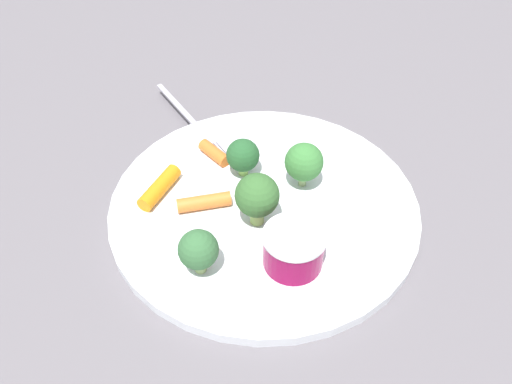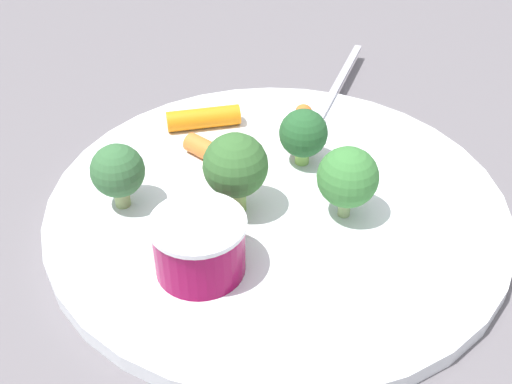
{
  "view_description": "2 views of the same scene",
  "coord_description": "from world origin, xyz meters",
  "px_view_note": "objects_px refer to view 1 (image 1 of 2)",
  "views": [
    {
      "loc": [
        0.08,
        -0.36,
        0.38
      ],
      "look_at": [
        -0.01,
        0.0,
        0.02
      ],
      "focal_mm": 35.15,
      "sensor_mm": 36.0,
      "label": 1
    },
    {
      "loc": [
        0.3,
        -0.15,
        0.28
      ],
      "look_at": [
        0.0,
        -0.02,
        0.02
      ],
      "focal_mm": 43.13,
      "sensor_mm": 36.0,
      "label": 2
    }
  ],
  "objects_px": {
    "sauce_cup": "(294,249)",
    "broccoli_floret_3": "(243,156)",
    "fork": "(190,119)",
    "plate": "(264,205)",
    "broccoli_floret_0": "(252,195)",
    "carrot_stick_0": "(204,202)",
    "carrot_stick_1": "(214,153)",
    "carrot_stick_2": "(160,187)",
    "broccoli_floret_2": "(304,162)",
    "broccoli_floret_1": "(198,250)"
  },
  "relations": [
    {
      "from": "sauce_cup",
      "to": "broccoli_floret_3",
      "type": "distance_m",
      "value": 0.13
    },
    {
      "from": "broccoli_floret_3",
      "to": "fork",
      "type": "bearing_deg",
      "value": 138.43
    },
    {
      "from": "plate",
      "to": "broccoli_floret_0",
      "type": "distance_m",
      "value": 0.05
    },
    {
      "from": "broccoli_floret_0",
      "to": "carrot_stick_0",
      "type": "distance_m",
      "value": 0.06
    },
    {
      "from": "carrot_stick_1",
      "to": "carrot_stick_2",
      "type": "height_order",
      "value": "carrot_stick_2"
    },
    {
      "from": "broccoli_floret_2",
      "to": "carrot_stick_1",
      "type": "xyz_separation_m",
      "value": [
        -0.1,
        0.02,
        -0.02
      ]
    },
    {
      "from": "broccoli_floret_0",
      "to": "carrot_stick_0",
      "type": "relative_size",
      "value": 1.07
    },
    {
      "from": "broccoli_floret_1",
      "to": "broccoli_floret_2",
      "type": "relative_size",
      "value": 0.91
    },
    {
      "from": "broccoli_floret_3",
      "to": "plate",
      "type": "bearing_deg",
      "value": -48.16
    },
    {
      "from": "broccoli_floret_2",
      "to": "broccoli_floret_3",
      "type": "relative_size",
      "value": 1.18
    },
    {
      "from": "plate",
      "to": "sauce_cup",
      "type": "bearing_deg",
      "value": -58.49
    },
    {
      "from": "carrot_stick_1",
      "to": "carrot_stick_2",
      "type": "bearing_deg",
      "value": -119.04
    },
    {
      "from": "plate",
      "to": "broccoli_floret_1",
      "type": "xyz_separation_m",
      "value": [
        -0.04,
        -0.1,
        0.03
      ]
    },
    {
      "from": "plate",
      "to": "sauce_cup",
      "type": "distance_m",
      "value": 0.09
    },
    {
      "from": "broccoli_floret_0",
      "to": "carrot_stick_1",
      "type": "xyz_separation_m",
      "value": [
        -0.07,
        0.08,
        -0.03
      ]
    },
    {
      "from": "broccoli_floret_0",
      "to": "broccoli_floret_3",
      "type": "bearing_deg",
      "value": 112.36
    },
    {
      "from": "broccoli_floret_1",
      "to": "carrot_stick_2",
      "type": "xyz_separation_m",
      "value": [
        -0.07,
        0.08,
        -0.02
      ]
    },
    {
      "from": "broccoli_floret_2",
      "to": "carrot_stick_0",
      "type": "xyz_separation_m",
      "value": [
        -0.09,
        -0.06,
        -0.02
      ]
    },
    {
      "from": "broccoli_floret_0",
      "to": "carrot_stick_1",
      "type": "relative_size",
      "value": 1.41
    },
    {
      "from": "carrot_stick_0",
      "to": "carrot_stick_1",
      "type": "height_order",
      "value": "same"
    },
    {
      "from": "carrot_stick_1",
      "to": "fork",
      "type": "bearing_deg",
      "value": 129.55
    },
    {
      "from": "carrot_stick_0",
      "to": "carrot_stick_2",
      "type": "xyz_separation_m",
      "value": [
        -0.05,
        0.01,
        0.0
      ]
    },
    {
      "from": "fork",
      "to": "broccoli_floret_3",
      "type": "bearing_deg",
      "value": -41.57
    },
    {
      "from": "broccoli_floret_1",
      "to": "fork",
      "type": "bearing_deg",
      "value": 111.59
    },
    {
      "from": "broccoli_floret_3",
      "to": "carrot_stick_1",
      "type": "bearing_deg",
      "value": 155.09
    },
    {
      "from": "sauce_cup",
      "to": "carrot_stick_1",
      "type": "relative_size",
      "value": 1.39
    },
    {
      "from": "broccoli_floret_1",
      "to": "carrot_stick_1",
      "type": "xyz_separation_m",
      "value": [
        -0.03,
        0.15,
        -0.02
      ]
    },
    {
      "from": "plate",
      "to": "carrot_stick_2",
      "type": "height_order",
      "value": "carrot_stick_2"
    },
    {
      "from": "sauce_cup",
      "to": "carrot_stick_0",
      "type": "relative_size",
      "value": 1.05
    },
    {
      "from": "sauce_cup",
      "to": "carrot_stick_1",
      "type": "xyz_separation_m",
      "value": [
        -0.11,
        0.12,
        -0.01
      ]
    },
    {
      "from": "plate",
      "to": "broccoli_floret_3",
      "type": "height_order",
      "value": "broccoli_floret_3"
    },
    {
      "from": "carrot_stick_2",
      "to": "carrot_stick_1",
      "type": "bearing_deg",
      "value": 60.96
    },
    {
      "from": "broccoli_floret_0",
      "to": "carrot_stick_2",
      "type": "distance_m",
      "value": 0.11
    },
    {
      "from": "plate",
      "to": "sauce_cup",
      "type": "xyz_separation_m",
      "value": [
        0.04,
        -0.07,
        0.03
      ]
    },
    {
      "from": "carrot_stick_0",
      "to": "carrot_stick_2",
      "type": "bearing_deg",
      "value": 170.44
    },
    {
      "from": "fork",
      "to": "carrot_stick_1",
      "type": "bearing_deg",
      "value": -50.45
    },
    {
      "from": "plate",
      "to": "carrot_stick_2",
      "type": "distance_m",
      "value": 0.11
    },
    {
      "from": "broccoli_floret_3",
      "to": "carrot_stick_1",
      "type": "height_order",
      "value": "broccoli_floret_3"
    },
    {
      "from": "carrot_stick_0",
      "to": "broccoli_floret_2",
      "type": "bearing_deg",
      "value": 32.56
    },
    {
      "from": "broccoli_floret_2",
      "to": "broccoli_floret_3",
      "type": "distance_m",
      "value": 0.07
    },
    {
      "from": "sauce_cup",
      "to": "broccoli_floret_3",
      "type": "height_order",
      "value": "broccoli_floret_3"
    },
    {
      "from": "broccoli_floret_3",
      "to": "carrot_stick_0",
      "type": "xyz_separation_m",
      "value": [
        -0.03,
        -0.06,
        -0.02
      ]
    },
    {
      "from": "broccoli_floret_0",
      "to": "broccoli_floret_1",
      "type": "relative_size",
      "value": 1.24
    },
    {
      "from": "plate",
      "to": "broccoli_floret_2",
      "type": "bearing_deg",
      "value": 44.98
    },
    {
      "from": "sauce_cup",
      "to": "carrot_stick_0",
      "type": "distance_m",
      "value": 0.11
    },
    {
      "from": "carrot_stick_1",
      "to": "broccoli_floret_0",
      "type": "bearing_deg",
      "value": -51.94
    },
    {
      "from": "fork",
      "to": "plate",
      "type": "bearing_deg",
      "value": -43.45
    },
    {
      "from": "broccoli_floret_1",
      "to": "broccoli_floret_2",
      "type": "bearing_deg",
      "value": 62.63
    },
    {
      "from": "sauce_cup",
      "to": "carrot_stick_0",
      "type": "xyz_separation_m",
      "value": [
        -0.1,
        0.05,
        -0.01
      ]
    },
    {
      "from": "carrot_stick_1",
      "to": "carrot_stick_2",
      "type": "xyz_separation_m",
      "value": [
        -0.04,
        -0.07,
        0.0
      ]
    }
  ]
}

